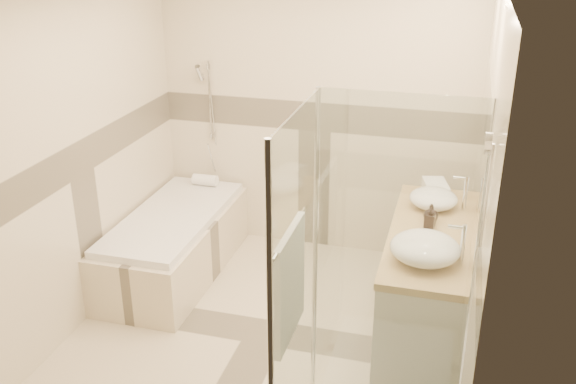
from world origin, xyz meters
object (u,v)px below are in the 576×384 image
(amenity_bottle_a, at_px, (430,218))
(amenity_bottle_b, at_px, (431,213))
(vanity, at_px, (427,284))
(shower_enclosure, at_px, (357,379))
(vessel_sink_near, at_px, (433,199))
(vessel_sink_far, at_px, (425,248))
(bathtub, at_px, (174,240))

(amenity_bottle_a, relative_size, amenity_bottle_b, 1.14)
(vanity, relative_size, shower_enclosure, 0.79)
(vessel_sink_near, height_order, amenity_bottle_a, amenity_bottle_a)
(vanity, distance_m, vessel_sink_far, 0.68)
(vessel_sink_far, relative_size, amenity_bottle_a, 2.88)
(amenity_bottle_a, bearing_deg, amenity_bottle_b, 90.00)
(vanity, height_order, amenity_bottle_b, amenity_bottle_b)
(vessel_sink_far, bearing_deg, vessel_sink_near, 90.00)
(vessel_sink_far, distance_m, amenity_bottle_b, 0.59)
(shower_enclosure, xyz_separation_m, vessel_sink_near, (0.27, 1.68, 0.42))
(bathtub, relative_size, amenity_bottle_b, 12.55)
(vessel_sink_near, bearing_deg, shower_enclosure, -99.21)
(bathtub, relative_size, vessel_sink_far, 3.83)
(vessel_sink_far, relative_size, amenity_bottle_b, 3.27)
(vessel_sink_far, bearing_deg, bathtub, 159.59)
(shower_enclosure, height_order, vessel_sink_near, shower_enclosure)
(shower_enclosure, relative_size, vessel_sink_near, 5.68)
(bathtub, height_order, amenity_bottle_b, amenity_bottle_b)
(shower_enclosure, bearing_deg, vessel_sink_far, 71.77)
(shower_enclosure, xyz_separation_m, amenity_bottle_b, (0.27, 1.42, 0.41))
(bathtub, height_order, vessel_sink_near, vessel_sink_near)
(bathtub, distance_m, vessel_sink_near, 2.22)
(vessel_sink_near, distance_m, amenity_bottle_a, 0.36)
(vanity, height_order, vessel_sink_near, vessel_sink_near)
(shower_enclosure, distance_m, vessel_sink_far, 0.97)
(vessel_sink_far, bearing_deg, shower_enclosure, -108.23)
(amenity_bottle_b, bearing_deg, bathtub, 174.59)
(bathtub, relative_size, vanity, 1.05)
(vessel_sink_near, relative_size, amenity_bottle_b, 2.65)
(bathtub, relative_size, vessel_sink_near, 4.74)
(vessel_sink_near, relative_size, vessel_sink_far, 0.81)
(shower_enclosure, xyz_separation_m, vessel_sink_far, (0.27, 0.83, 0.43))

